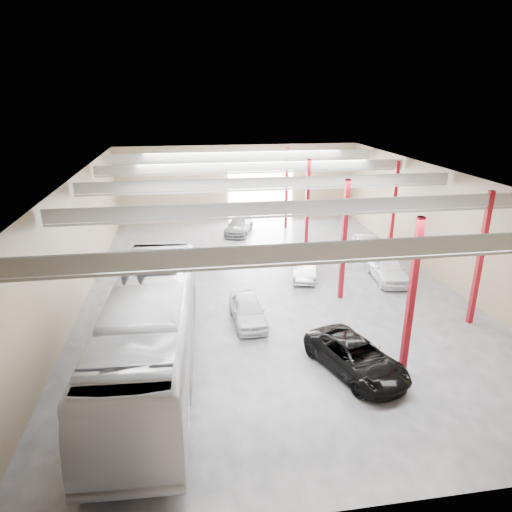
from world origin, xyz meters
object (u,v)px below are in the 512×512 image
object	(u,v)px
black_sedan	(356,357)
car_row_c	(239,226)
car_row_a	(248,310)
car_row_b	(304,267)
coach_bus	(151,331)
car_right_far	(387,268)
car_right_near	(366,244)

from	to	relation	value
black_sedan	car_row_c	world-z (taller)	black_sedan
car_row_a	car_row_b	bearing A→B (deg)	49.25
car_row_b	black_sedan	bearing A→B (deg)	-79.72
car_row_a	car_row_c	bearing A→B (deg)	82.38
car_row_a	car_row_b	world-z (taller)	car_row_a
coach_bus	car_row_a	size ratio (longest dim) A/B	3.51
black_sedan	car_right_far	bearing A→B (deg)	40.49
coach_bus	car_row_a	distance (m)	6.14
black_sedan	car_right_far	size ratio (longest dim) A/B	1.12
coach_bus	car_row_c	distance (m)	20.96
car_row_a	car_row_b	size ratio (longest dim) A/B	0.99
coach_bus	car_row_c	bearing A→B (deg)	75.91
car_right_near	car_right_far	world-z (taller)	car_right_far
car_row_b	car_right_far	size ratio (longest dim) A/B	0.89
car_row_a	car_right_far	world-z (taller)	car_right_far
car_row_c	car_right_far	size ratio (longest dim) A/B	1.00
coach_bus	car_row_c	xyz separation A→B (m)	(6.12, 20.00, -1.31)
car_row_a	car_right_near	bearing A→B (deg)	40.61
black_sedan	car_row_a	bearing A→B (deg)	108.45
coach_bus	car_row_c	size ratio (longest dim) A/B	3.11
car_row_a	car_right_far	distance (m)	10.58
car_row_c	car_right_far	distance (m)	14.33
coach_bus	car_right_far	bearing A→B (deg)	32.86
car_row_b	car_row_c	xyz separation A→B (m)	(-2.99, 10.50, -0.01)
coach_bus	black_sedan	world-z (taller)	coach_bus
car_row_c	car_right_near	distance (m)	10.99
car_row_a	car_right_near	size ratio (longest dim) A/B	0.98
car_row_c	car_row_a	bearing A→B (deg)	-75.89
car_row_a	car_row_c	distance (m)	16.24
car_row_c	car_right_near	xyz separation A→B (m)	(8.79, -6.59, 0.02)
car_row_b	car_right_near	world-z (taller)	car_right_near
coach_bus	black_sedan	bearing A→B (deg)	-6.12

